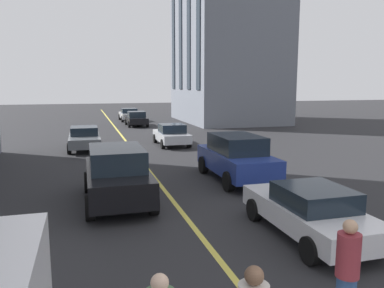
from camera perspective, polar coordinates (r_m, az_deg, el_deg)
name	(u,v)px	position (r m, az deg, el deg)	size (l,w,h in m)	color
lane_centre_line	(135,153)	(22.49, -8.42, -1.32)	(80.00, 0.16, 0.01)	#D8C64C
car_blue_oncoming	(236,157)	(15.96, 6.61, -1.93)	(4.70, 2.14, 1.88)	navy
car_silver_near	(129,114)	(42.44, -9.34, 4.36)	(4.40, 1.95, 1.37)	#B7BABF
car_black_mid	(117,174)	(13.08, -11.06, -4.44)	(4.70, 2.14, 1.88)	black
car_grey_far	(84,138)	(24.35, -15.67, 0.89)	(4.40, 1.95, 1.37)	slate
car_black_parked_b	(136,119)	(37.00, -8.25, 3.74)	(3.90, 1.89, 1.40)	black
car_silver_parked_a	(172,135)	(25.02, -3.05, 1.40)	(3.90, 1.89, 1.40)	#B7BABF
car_white_trailing	(310,210)	(10.55, 17.10, -9.41)	(4.40, 1.95, 1.37)	silver
pedestrian_far	(347,273)	(7.03, 22.04, -17.32)	(0.38, 0.38, 1.82)	#2D4C7F
building_right_near	(227,3)	(42.45, 5.26, 20.10)	(13.02, 9.23, 24.49)	slate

